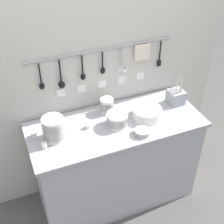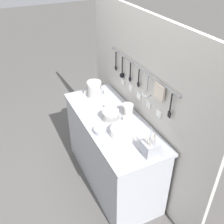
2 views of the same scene
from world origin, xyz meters
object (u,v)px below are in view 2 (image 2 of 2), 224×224
(bowl_stack_tall_left, at_px, (128,110))
(cup_front_right, at_px, (106,106))
(cup_edge_far, at_px, (86,93))
(bowl_stack_short_front, at_px, (111,116))
(cup_back_left, at_px, (106,92))
(bowl_stack_wide_centre, at_px, (94,89))
(plate_stack, at_px, (123,131))
(steel_mixing_bowl, at_px, (100,130))
(cutlery_caddy, at_px, (150,148))
(cup_centre, at_px, (96,88))
(cup_by_caddy, at_px, (125,119))

(bowl_stack_tall_left, height_order, cup_front_right, bowl_stack_tall_left)
(cup_edge_far, distance_m, cup_front_right, 0.38)
(bowl_stack_short_front, height_order, cup_back_left, bowl_stack_short_front)
(bowl_stack_short_front, relative_size, bowl_stack_wide_centre, 0.88)
(plate_stack, height_order, steel_mixing_bowl, plate_stack)
(bowl_stack_tall_left, bearing_deg, cup_edge_far, -157.53)
(steel_mixing_bowl, bearing_deg, plate_stack, 52.91)
(cutlery_caddy, bearing_deg, steel_mixing_bowl, -149.86)
(bowl_stack_tall_left, bearing_deg, cutlery_caddy, -10.45)
(bowl_stack_wide_centre, height_order, steel_mixing_bowl, bowl_stack_wide_centre)
(cup_front_right, bearing_deg, bowl_stack_short_front, -13.25)
(cutlery_caddy, bearing_deg, cup_centre, 179.06)
(plate_stack, distance_m, cup_edge_far, 0.88)
(cup_centre, bearing_deg, cup_by_caddy, 1.07)
(cup_edge_far, bearing_deg, bowl_stack_tall_left, 22.47)
(bowl_stack_wide_centre, bearing_deg, cup_back_left, 91.23)
(plate_stack, xyz_separation_m, cup_front_right, (-0.50, 0.05, -0.02))
(steel_mixing_bowl, height_order, cup_back_left, same)
(bowl_stack_short_front, height_order, cutlery_caddy, cutlery_caddy)
(plate_stack, distance_m, cup_back_left, 0.80)
(cup_back_left, bearing_deg, cup_by_caddy, -5.22)
(bowl_stack_wide_centre, relative_size, steel_mixing_bowl, 1.53)
(plate_stack, relative_size, cup_edge_far, 5.57)
(bowl_stack_tall_left, height_order, cutlery_caddy, cutlery_caddy)
(steel_mixing_bowl, relative_size, cutlery_caddy, 0.49)
(plate_stack, height_order, cup_front_right, plate_stack)
(bowl_stack_short_front, distance_m, cup_back_left, 0.54)
(cutlery_caddy, distance_m, cup_back_left, 1.12)
(cup_by_caddy, bearing_deg, cup_edge_far, -166.14)
(steel_mixing_bowl, distance_m, cutlery_caddy, 0.54)
(steel_mixing_bowl, distance_m, cup_edge_far, 0.75)
(bowl_stack_short_front, height_order, cup_front_right, bowl_stack_short_front)
(plate_stack, distance_m, cup_front_right, 0.51)
(cup_back_left, height_order, cup_centre, same)
(plate_stack, bearing_deg, bowl_stack_wide_centre, 177.93)
(steel_mixing_bowl, distance_m, cup_back_left, 0.74)
(steel_mixing_bowl, bearing_deg, cup_centre, 159.74)
(bowl_stack_short_front, distance_m, cup_front_right, 0.24)
(bowl_stack_tall_left, distance_m, bowl_stack_wide_centre, 0.53)
(bowl_stack_short_front, height_order, cup_centre, bowl_stack_short_front)
(bowl_stack_tall_left, distance_m, cup_back_left, 0.50)
(cup_edge_far, relative_size, cup_centre, 1.00)
(plate_stack, bearing_deg, cup_centre, 173.25)
(steel_mixing_bowl, distance_m, cup_by_caddy, 0.31)
(bowl_stack_short_front, relative_size, plate_stack, 0.70)
(cup_back_left, relative_size, cup_front_right, 1.00)
(bowl_stack_tall_left, height_order, cup_back_left, bowl_stack_tall_left)
(bowl_stack_tall_left, bearing_deg, plate_stack, -35.60)
(cup_edge_far, bearing_deg, bowl_stack_wide_centre, 37.19)
(plate_stack, distance_m, steel_mixing_bowl, 0.23)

